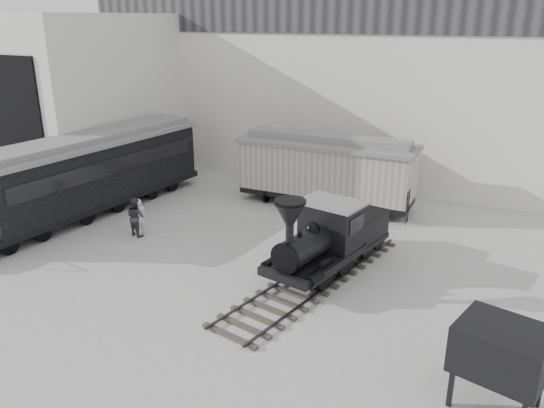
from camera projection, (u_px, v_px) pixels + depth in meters
The scene contains 9 objects.
ground at pixel (223, 304), 17.26m from camera, with size 90.00×90.00×0.00m, color #9E9E9B.
north_wall at pixel (367, 82), 28.05m from camera, with size 34.00×2.51×11.00m.
west_pavilion at pixel (94, 97), 30.24m from camera, with size 7.00×12.11×9.00m.
locomotive at pixel (326, 242), 18.94m from camera, with size 3.82×9.66×3.34m.
boxcar at pixel (326, 169), 25.73m from camera, with size 8.67×2.84×3.53m.
passenger_coach at pixel (93, 173), 24.85m from camera, with size 3.94×13.18×3.47m.
visitor_a at pixel (139, 216), 22.55m from camera, with size 0.58×0.38×1.60m, color silver.
visitor_b at pixel (136, 217), 22.42m from camera, with size 0.82×0.64×1.69m, color #2F2F32.
coal_hopper at pixel (501, 356), 12.27m from camera, with size 2.33×2.06×2.18m.
Camera 1 is at (8.18, -12.88, 8.84)m, focal length 35.00 mm.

